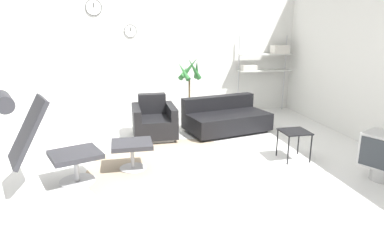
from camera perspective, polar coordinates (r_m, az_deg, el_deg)
ground_plane at (r=4.87m, az=-1.13°, el=-7.36°), size 12.00×12.00×0.00m
wall_back at (r=7.45m, az=-5.64°, el=11.54°), size 12.00×0.09×2.80m
round_rug at (r=4.78m, az=-2.54°, el=-7.78°), size 2.45×2.45×0.01m
lounge_chair at (r=4.29m, az=-23.81°, el=-2.38°), size 1.18×0.85×1.20m
ottoman at (r=4.68m, az=-9.96°, el=-4.66°), size 0.54×0.46×0.38m
armchair_red at (r=5.99m, az=-6.35°, el=-0.35°), size 0.73×0.81×0.72m
couch_low at (r=6.35m, az=5.59°, el=0.17°), size 1.61×1.16×0.61m
side_table at (r=5.14m, az=16.71°, el=-2.30°), size 0.39×0.39×0.43m
potted_plant at (r=6.97m, az=-0.37°, el=5.28°), size 0.51×0.50×1.31m
shelf_unit at (r=7.86m, az=12.28°, el=9.78°), size 1.17×0.28×1.69m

